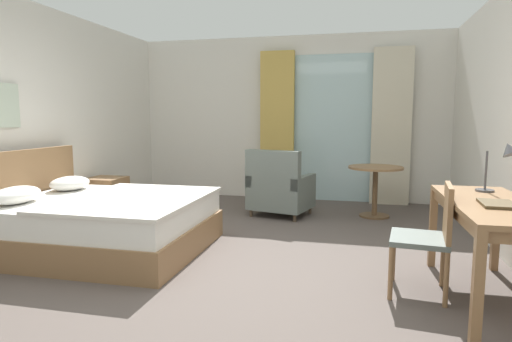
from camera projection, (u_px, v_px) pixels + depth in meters
name	position (u px, v px, depth m)	size (l,w,h in m)	color
ground	(222.00, 278.00, 3.80)	(5.65, 7.86, 0.10)	#564C47
wall_back	(290.00, 119.00, 7.16)	(5.25, 0.12, 2.66)	silver
balcony_glass_door	(333.00, 129.00, 6.94)	(1.34, 0.02, 2.34)	silver
curtain_panel_left	(277.00, 126.00, 7.05)	(0.55, 0.10, 2.40)	tan
curtain_panel_right	(391.00, 127.00, 6.63)	(0.59, 0.10, 2.40)	beige
bed	(101.00, 221.00, 4.43)	(2.02, 1.70, 1.01)	olive
nightstand	(106.00, 197.00, 5.92)	(0.47, 0.48, 0.53)	olive
writing_desk	(491.00, 214.00, 3.13)	(0.62, 1.51, 0.75)	olive
desk_chair	(430.00, 232.00, 3.28)	(0.47, 0.50, 0.86)	slate
desk_lamp	(503.00, 158.00, 3.40)	(0.27, 0.29, 0.44)	#4C4C51
closed_book	(498.00, 204.00, 2.99)	(0.22, 0.31, 0.02)	brown
armchair_by_window	(279.00, 190.00, 5.93)	(0.91, 0.85, 0.92)	slate
round_cafe_table	(375.00, 179.00, 5.86)	(0.73, 0.73, 0.69)	olive
framed_picture	(5.00, 105.00, 4.53)	(0.03, 0.35, 0.46)	#B7C6B2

